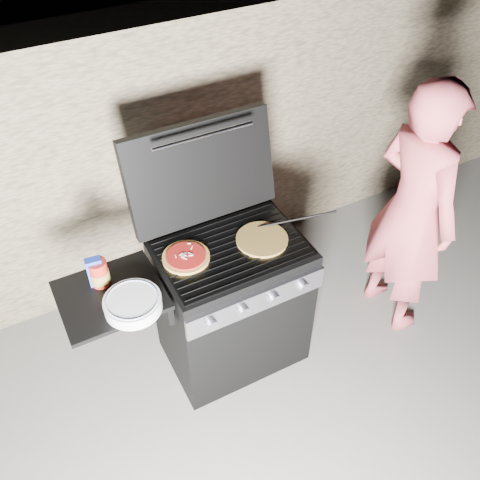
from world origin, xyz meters
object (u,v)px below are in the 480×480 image
gas_grill (194,320)px  sauce_jar (99,273)px  pizza_topped (186,257)px  person (412,212)px

gas_grill → sauce_jar: size_ratio=9.11×
pizza_topped → sauce_jar: 0.45m
gas_grill → sauce_jar: bearing=168.4°
sauce_jar → person: person is taller
gas_grill → person: size_ratio=0.79×
pizza_topped → sauce_jar: (-0.44, 0.05, 0.05)m
gas_grill → sauce_jar: (-0.44, 0.09, 0.52)m
sauce_jar → pizza_topped: bearing=-6.0°
sauce_jar → person: size_ratio=0.09×
gas_grill → pizza_topped: (0.01, 0.04, 0.47)m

